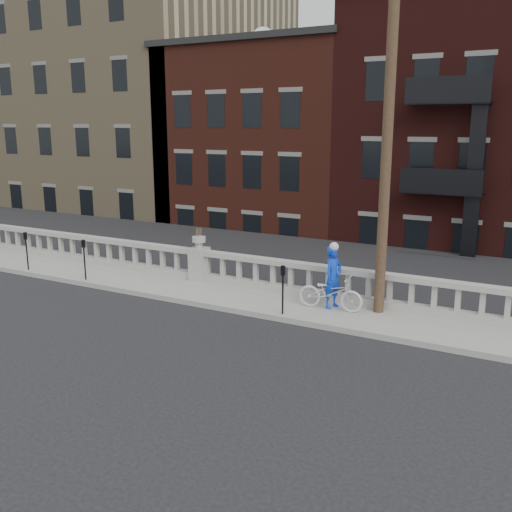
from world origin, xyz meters
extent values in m
plane|color=black|center=(0.00, 0.00, 0.00)|extent=(120.00, 120.00, 0.00)
cube|color=#9B9790|center=(0.00, 3.00, 0.07)|extent=(32.00, 2.20, 0.15)
cube|color=#9B9790|center=(0.00, 3.95, 0.28)|extent=(28.00, 0.34, 0.25)
cube|color=#9B9790|center=(0.00, 3.95, 1.10)|extent=(28.00, 0.34, 0.16)
cube|color=#9B9790|center=(0.00, 3.95, 0.70)|extent=(0.55, 0.55, 1.10)
cylinder|color=#9B9790|center=(0.00, 3.95, 1.35)|extent=(0.24, 0.24, 0.20)
cylinder|color=#9B9790|center=(0.00, 3.95, 1.53)|extent=(0.44, 0.44, 0.18)
cube|color=#605E59|center=(0.00, 4.30, -2.42)|extent=(36.00, 0.50, 5.15)
cube|color=black|center=(0.00, 25.95, -5.25)|extent=(80.00, 44.00, 0.50)
cube|color=#595651|center=(-2.00, 8.45, -3.00)|extent=(16.00, 7.00, 4.00)
cube|color=#93815F|center=(-17.00, 20.95, 5.00)|extent=(18.00, 16.00, 20.00)
cube|color=#4F2016|center=(-4.00, 19.95, 2.00)|extent=(10.00, 14.00, 14.00)
cube|color=black|center=(-4.00, 19.95, 9.15)|extent=(10.30, 14.30, 0.30)
cube|color=#34100E|center=(6.00, 19.95, 2.75)|extent=(10.00, 14.00, 15.50)
cube|color=black|center=(6.00, 19.95, 10.65)|extent=(10.30, 14.30, 0.30)
cylinder|color=#422D1E|center=(6.20, 3.60, 5.15)|extent=(0.28, 0.28, 10.00)
cylinder|color=black|center=(-6.14, 2.15, 0.70)|extent=(0.05, 0.05, 1.10)
cube|color=black|center=(-6.14, 2.15, 1.38)|extent=(0.10, 0.08, 0.26)
cube|color=black|center=(-6.14, 2.10, 1.42)|extent=(0.06, 0.01, 0.08)
cylinder|color=black|center=(-3.36, 2.15, 0.70)|extent=(0.05, 0.05, 1.10)
cube|color=black|center=(-3.36, 2.15, 1.38)|extent=(0.10, 0.08, 0.26)
cube|color=black|center=(-3.36, 2.10, 1.42)|extent=(0.06, 0.01, 0.08)
cylinder|color=black|center=(3.95, 2.15, 0.70)|extent=(0.05, 0.05, 1.10)
cube|color=black|center=(3.95, 2.15, 1.38)|extent=(0.10, 0.08, 0.26)
cube|color=black|center=(3.95, 2.10, 1.42)|extent=(0.06, 0.01, 0.08)
imported|color=silver|center=(4.94, 3.16, 0.63)|extent=(1.88, 0.74, 0.97)
imported|color=blue|center=(4.93, 3.34, 1.04)|extent=(0.59, 0.74, 1.78)
camera|label=1|loc=(10.42, -11.23, 5.25)|focal=40.00mm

